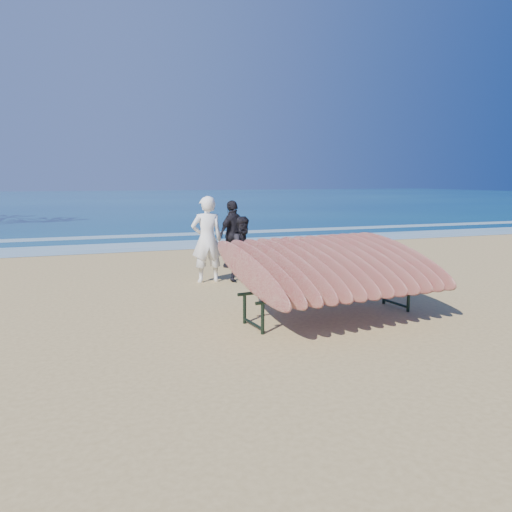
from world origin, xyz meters
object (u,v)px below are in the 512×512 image
(surfboard_rack, at_px, (331,266))
(person_dark_a, at_px, (244,249))
(person_dark_b, at_px, (233,234))
(person_white, at_px, (207,239))

(surfboard_rack, xyz_separation_m, person_dark_a, (-0.41, 3.51, -0.15))
(person_dark_b, bearing_deg, person_white, 22.66)
(person_dark_a, bearing_deg, person_dark_b, 60.39)
(surfboard_rack, distance_m, person_white, 3.87)
(person_dark_a, height_order, person_dark_b, person_dark_b)
(person_dark_b, bearing_deg, person_dark_a, 47.90)
(person_dark_a, relative_size, person_dark_b, 0.84)
(person_white, distance_m, person_dark_b, 2.03)
(person_white, height_order, person_dark_b, person_white)
(surfboard_rack, bearing_deg, person_dark_b, 84.26)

